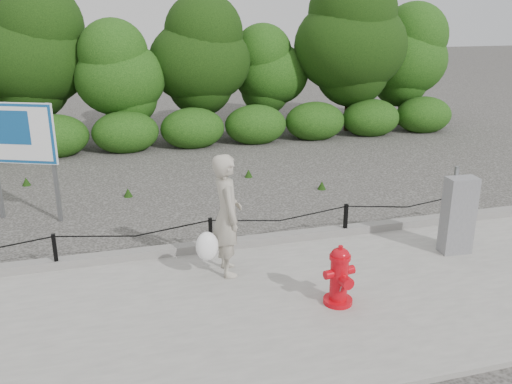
{
  "coord_description": "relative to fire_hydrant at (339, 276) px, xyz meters",
  "views": [
    {
      "loc": [
        -1.57,
        -8.37,
        4.03
      ],
      "look_at": [
        0.86,
        0.2,
        1.0
      ],
      "focal_mm": 38.0,
      "sensor_mm": 36.0,
      "label": 1
    }
  ],
  "objects": [
    {
      "name": "curb",
      "position": [
        -1.38,
        2.26,
        -0.35
      ],
      "size": [
        14.0,
        0.22,
        0.14
      ],
      "primitive_type": "cube",
      "color": "slate",
      "rests_on": "sidewalk"
    },
    {
      "name": "fire_hydrant",
      "position": [
        0.0,
        0.0,
        0.0
      ],
      "size": [
        0.47,
        0.5,
        0.88
      ],
      "rotation": [
        0.0,
        0.0,
        0.15
      ],
      "color": "red",
      "rests_on": "sidewalk"
    },
    {
      "name": "pedestrian",
      "position": [
        -1.3,
        1.35,
        0.51
      ],
      "size": [
        0.76,
        0.71,
        1.92
      ],
      "rotation": [
        0.0,
        0.0,
        1.55
      ],
      "color": "#A39C8C",
      "rests_on": "sidewalk"
    },
    {
      "name": "treeline",
      "position": [
        -0.8,
        11.13,
        2.15
      ],
      "size": [
        20.45,
        3.96,
        5.17
      ],
      "color": "black",
      "rests_on": "ground"
    },
    {
      "name": "advertising_sign",
      "position": [
        -4.56,
        4.8,
        1.16
      ],
      "size": [
        1.37,
        0.66,
        2.36
      ],
      "rotation": [
        0.0,
        0.0,
        -0.42
      ],
      "color": "slate",
      "rests_on": "ground"
    },
    {
      "name": "utility_cabinet",
      "position": [
        2.61,
        1.04,
        0.24
      ],
      "size": [
        0.52,
        0.38,
        1.46
      ],
      "rotation": [
        0.0,
        0.0,
        -0.07
      ],
      "color": "gray",
      "rests_on": "sidewalk"
    },
    {
      "name": "ground",
      "position": [
        -1.38,
        2.21,
        -0.5
      ],
      "size": [
        90.0,
        90.0,
        0.0
      ],
      "primitive_type": "plane",
      "color": "#2D2B28",
      "rests_on": "ground"
    },
    {
      "name": "chain_barrier",
      "position": [
        -1.38,
        2.21,
        -0.04
      ],
      "size": [
        10.06,
        0.06,
        0.6
      ],
      "color": "black",
      "rests_on": "sidewalk"
    },
    {
      "name": "sidewalk",
      "position": [
        -1.38,
        0.21,
        -0.46
      ],
      "size": [
        14.0,
        4.0,
        0.08
      ],
      "primitive_type": "cube",
      "color": "gray",
      "rests_on": "ground"
    }
  ]
}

